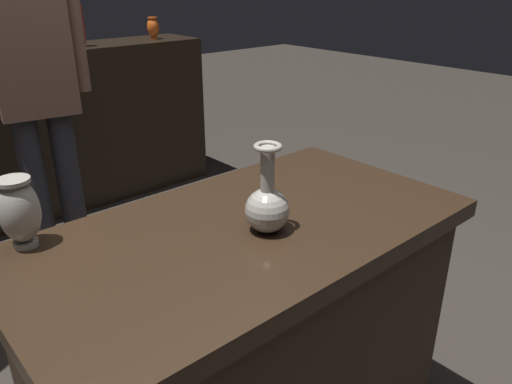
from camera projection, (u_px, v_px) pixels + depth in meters
display_plinth at (246, 347)px, 1.45m from camera, size 1.20×0.64×0.80m
back_display_shelf at (3, 141)px, 2.92m from camera, size 2.60×0.40×0.99m
vase_centerpiece at (267, 205)px, 1.23m from camera, size 0.11×0.11×0.23m
vase_tall_behind at (19, 211)px, 1.15m from camera, size 0.09×0.09×0.17m
shelf_vase_far_right at (153, 27)px, 3.30m from camera, size 0.08×0.08×0.14m
shelf_vase_right at (78, 26)px, 2.95m from camera, size 0.08×0.08×0.24m
visitor_center_back at (34, 77)px, 2.14m from camera, size 0.47×0.23×1.67m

